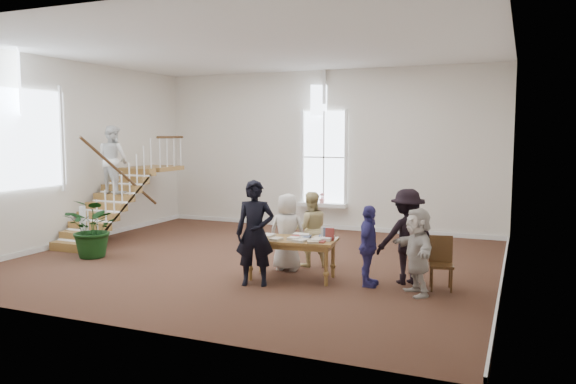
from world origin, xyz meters
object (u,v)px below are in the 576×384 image
at_px(elderly_woman, 287,232).
at_px(woman_cluster_c, 417,251).
at_px(woman_cluster_a, 368,246).
at_px(woman_cluster_b, 407,236).
at_px(police_officer, 255,233).
at_px(library_table, 295,243).
at_px(person_yellow, 310,229).
at_px(side_chair, 441,260).
at_px(floor_plant, 94,228).

bearing_deg(elderly_woman, woman_cluster_c, 159.70).
distance_m(elderly_woman, woman_cluster_a, 1.87).
bearing_deg(woman_cluster_b, police_officer, -8.46).
bearing_deg(library_table, police_officer, -134.18).
bearing_deg(woman_cluster_b, woman_cluster_a, 3.15).
bearing_deg(police_officer, person_yellow, 59.00).
height_order(elderly_woman, woman_cluster_b, woman_cluster_b).
relative_size(person_yellow, side_chair, 1.65).
bearing_deg(person_yellow, woman_cluster_c, 122.93).
distance_m(library_table, elderly_woman, 0.72).
relative_size(woman_cluster_b, side_chair, 1.86).
height_order(person_yellow, side_chair, person_yellow).
xyz_separation_m(woman_cluster_c, floor_plant, (-7.06, 0.13, -0.09)).
distance_m(police_officer, floor_plant, 4.32).
bearing_deg(side_chair, woman_cluster_a, -177.30).
xyz_separation_m(library_table, side_chair, (2.62, 0.40, -0.18)).
distance_m(elderly_woman, floor_plant, 4.41).
height_order(woman_cluster_a, woman_cluster_c, woman_cluster_c).
xyz_separation_m(police_officer, woman_cluster_c, (2.79, 0.53, -0.21)).
bearing_deg(person_yellow, police_officer, 47.13).
distance_m(woman_cluster_b, side_chair, 0.73).
xyz_separation_m(library_table, police_officer, (-0.50, -0.66, 0.26)).
bearing_deg(person_yellow, library_table, 65.27).
distance_m(elderly_woman, person_yellow, 0.58).
distance_m(woman_cluster_a, side_chair, 1.29).
bearing_deg(library_table, woman_cluster_c, -10.34).
distance_m(library_table, side_chair, 2.65).
height_order(library_table, person_yellow, person_yellow).
xyz_separation_m(library_table, woman_cluster_c, (2.29, -0.13, 0.05)).
bearing_deg(library_table, elderly_woman, 117.17).
bearing_deg(woman_cluster_b, person_yellow, -49.04).
xyz_separation_m(person_yellow, woman_cluster_c, (2.39, -1.22, -0.03)).
relative_size(library_table, floor_plant, 1.32).
bearing_deg(floor_plant, woman_cluster_c, -1.04).
bearing_deg(floor_plant, side_chair, 3.11).
relative_size(person_yellow, woman_cluster_b, 0.89).
height_order(elderly_woman, person_yellow, same).
bearing_deg(side_chair, police_officer, -173.64).
xyz_separation_m(police_officer, woman_cluster_a, (1.89, 0.73, -0.22)).
relative_size(person_yellow, woman_cluster_c, 1.04).
xyz_separation_m(elderly_woman, woman_cluster_b, (2.39, -0.07, 0.10)).
relative_size(library_table, elderly_woman, 1.12).
bearing_deg(side_chair, woman_cluster_b, 156.75).
distance_m(police_officer, side_chair, 3.32).
xyz_separation_m(elderly_woman, person_yellow, (0.30, 0.50, 0.00)).
height_order(library_table, police_officer, police_officer).
relative_size(elderly_woman, side_chair, 1.65).
bearing_deg(person_yellow, floor_plant, -16.79).
bearing_deg(police_officer, side_chair, 0.59).
xyz_separation_m(police_officer, side_chair, (3.12, 1.06, -0.44)).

